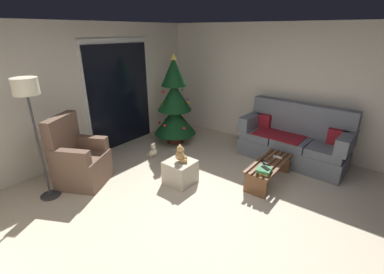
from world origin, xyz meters
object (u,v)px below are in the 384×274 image
teddy_bear_honey (181,155)px  teddy_bear_cream_by_tree (153,151)px  coffee_table (269,169)px  ottoman (180,172)px  floor_lamp (28,99)px  christmas_tree (175,105)px  remote_white (278,157)px  remote_black (265,163)px  book_stack (265,170)px  cell_phone (266,168)px  armchair (79,160)px  couch (294,141)px

teddy_bear_honey → teddy_bear_cream_by_tree: 1.21m
teddy_bear_cream_by_tree → coffee_table: bearing=-77.3°
ottoman → floor_lamp: bearing=139.4°
christmas_tree → floor_lamp: christmas_tree is taller
remote_white → floor_lamp: (-2.67, 2.47, 1.13)m
remote_black → christmas_tree: 2.37m
remote_white → teddy_bear_honey: 1.63m
book_stack → ottoman: book_stack is taller
christmas_tree → ottoman: 1.85m
coffee_table → teddy_bear_honey: teddy_bear_honey is taller
floor_lamp → coffee_table: bearing=-45.1°
coffee_table → ottoman: bearing=128.7°
ottoman → cell_phone: bearing=-65.4°
floor_lamp → teddy_bear_cream_by_tree: size_ratio=6.25×
remote_white → coffee_table: bearing=169.0°
coffee_table → christmas_tree: (0.34, 2.33, 0.61)m
book_stack → floor_lamp: (-2.06, 2.50, 1.11)m
book_stack → christmas_tree: 2.55m
coffee_table → armchair: bearing=128.2°
book_stack → ottoman: size_ratio=0.55×
remote_white → armchair: armchair is taller
coffee_table → christmas_tree: christmas_tree is taller
remote_black → armchair: size_ratio=0.14×
book_stack → remote_black: bearing=22.6°
armchair → christmas_tree: bearing=-2.2°
cell_phone → teddy_bear_cream_by_tree: size_ratio=0.50×
remote_white → cell_phone: cell_phone is taller
teddy_bear_cream_by_tree → teddy_bear_honey: bearing=-110.9°
remote_black → armchair: armchair is taller
book_stack → teddy_bear_cream_by_tree: size_ratio=0.85×
teddy_bear_honey → remote_black: bearing=-52.7°
couch → teddy_bear_honey: size_ratio=6.90×
christmas_tree → armchair: size_ratio=1.69×
cell_phone → christmas_tree: size_ratio=0.08×
remote_white → christmas_tree: size_ratio=0.08×
book_stack → ottoman: bearing=114.1°
couch → armchair: 3.83m
couch → christmas_tree: (-0.70, 2.36, 0.45)m
teddy_bear_cream_by_tree → cell_phone: bearing=-86.5°
remote_white → teddy_bear_cream_by_tree: (-0.73, 2.23, -0.25)m
couch → ottoman: bearing=149.3°
remote_black → teddy_bear_honey: bearing=166.8°
remote_black → christmas_tree: bearing=119.0°
remote_white → ottoman: bearing=132.7°
remote_white → cell_phone: size_ratio=1.08×
armchair → ottoman: size_ratio=2.57×
floor_lamp → ottoman: 2.39m
remote_white → cell_phone: bearing=-178.0°
remote_black → book_stack: 0.31m
couch → remote_black: 1.13m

